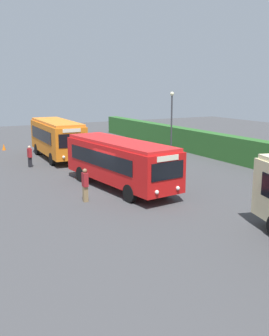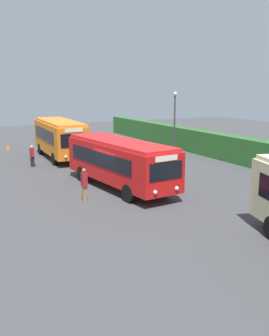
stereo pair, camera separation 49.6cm
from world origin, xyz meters
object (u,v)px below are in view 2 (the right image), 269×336
at_px(person_center, 178,164).
at_px(lamppost, 175,116).
at_px(person_right, 84,184).
at_px(bus_orange, 60,137).
at_px(person_left, 32,155).
at_px(bus_red, 120,161).
at_px(traffic_cone, 8,147).

xyz_separation_m(person_center, lamppost, (-8.18, 4.94, 2.47)).
xyz_separation_m(person_center, person_right, (2.03, -7.38, -0.05)).
xyz_separation_m(bus_orange, lamppost, (2.87, 9.75, 1.64)).
xyz_separation_m(bus_orange, person_left, (2.43, -2.96, -0.99)).
bearing_deg(bus_red, traffic_cone, -175.22).
xyz_separation_m(person_left, person_center, (8.61, 7.77, 0.16)).
relative_size(person_center, traffic_cone, 3.23).
relative_size(person_center, lamppost, 0.35).
bearing_deg(person_center, bus_red, -167.67).
xyz_separation_m(bus_orange, person_center, (11.05, 4.81, -0.83)).
bearing_deg(traffic_cone, lamppost, 53.30).
bearing_deg(person_left, traffic_cone, -92.00).
bearing_deg(person_center, lamppost, 66.86).
bearing_deg(bus_orange, bus_red, 3.84).
relative_size(bus_red, traffic_cone, 15.77).
distance_m(bus_red, person_right, 3.45).
bearing_deg(person_right, bus_orange, -101.11).
xyz_separation_m(person_right, lamppost, (-10.21, 12.32, 2.52)).
height_order(bus_orange, bus_red, bus_orange).
xyz_separation_m(person_right, traffic_cone, (-19.89, -0.66, -0.69)).
distance_m(bus_orange, lamppost, 10.29).
distance_m(person_center, traffic_cone, 19.60).
height_order(person_left, lamppost, lamppost).
relative_size(bus_orange, person_center, 4.53).
height_order(traffic_cone, lamppost, lamppost).
bearing_deg(lamppost, person_left, -91.95).
relative_size(bus_orange, lamppost, 1.56).
xyz_separation_m(bus_orange, traffic_cone, (-6.81, -3.24, -1.57)).
height_order(person_right, lamppost, lamppost).
bearing_deg(lamppost, bus_orange, -106.39).
height_order(bus_orange, person_center, bus_orange).
distance_m(bus_red, lamppost, 12.82).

